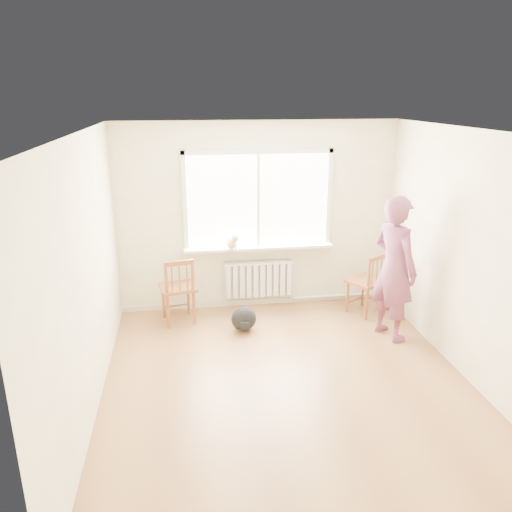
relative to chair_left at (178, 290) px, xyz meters
name	(u,v)px	position (x,y,z in m)	size (l,w,h in m)	color
floor	(288,385)	(1.17, -1.76, -0.48)	(4.50, 4.50, 0.00)	olive
ceiling	(294,132)	(1.17, -1.76, 2.22)	(4.50, 4.50, 0.00)	white
back_wall	(258,217)	(1.17, 0.49, 0.87)	(4.00, 0.01, 2.70)	#F2E9C2
window	(258,196)	(1.17, 0.46, 1.18)	(2.12, 0.05, 1.42)	white
windowsill	(259,247)	(1.17, 0.38, 0.45)	(2.15, 0.22, 0.04)	white
radiator	(259,279)	(1.17, 0.40, -0.04)	(1.00, 0.12, 0.55)	white
heating_pipe	(338,295)	(2.42, 0.43, -0.40)	(0.04, 0.04, 1.40)	silver
baseboard	(258,301)	(1.17, 0.47, -0.44)	(4.00, 0.03, 0.08)	beige
chair_left	(178,290)	(0.00, 0.00, 0.00)	(0.55, 0.53, 0.95)	brown
chair_right	(369,284)	(2.68, -0.10, -0.02)	(0.61, 0.60, 0.92)	brown
person	(394,269)	(2.72, -0.80, 0.46)	(0.68, 0.45, 1.87)	#BB3E49
cat	(232,242)	(0.77, 0.29, 0.58)	(0.23, 0.37, 0.26)	beige
backpack	(244,319)	(0.85, -0.37, -0.31)	(0.34, 0.25, 0.34)	black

